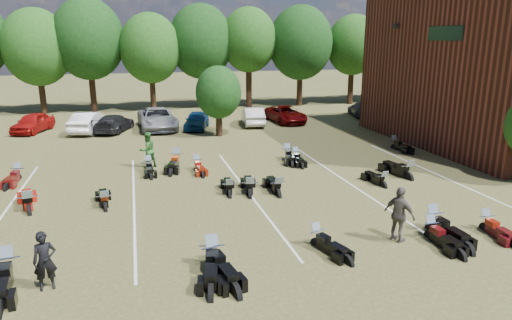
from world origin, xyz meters
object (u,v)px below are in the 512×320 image
object	(u,v)px
car_4	(197,120)
car_0	(33,123)
motorcycle_14	(19,180)
motorcycle_7	(30,213)
motorcycle_3	(317,246)
person_grey	(399,215)
motorcycle_0	(9,280)
person_black	(45,261)
person_green	(147,150)

from	to	relation	value
car_4	car_0	bearing A→B (deg)	-172.30
motorcycle_14	car_0	bearing A→B (deg)	103.68
car_4	motorcycle_7	world-z (taller)	car_4
car_4	motorcycle_3	bearing A→B (deg)	-70.42
person_grey	motorcycle_0	distance (m)	12.28
motorcycle_14	motorcycle_3	bearing A→B (deg)	-36.80
person_black	motorcycle_0	bearing A→B (deg)	134.28
person_black	motorcycle_0	xyz separation A→B (m)	(-1.18, 0.80, -0.84)
person_grey	motorcycle_3	world-z (taller)	person_grey
motorcycle_14	person_black	bearing A→B (deg)	-68.06
motorcycle_7	car_4	bearing A→B (deg)	-132.84
person_black	person_grey	distance (m)	11.05
car_4	motorcycle_14	world-z (taller)	car_4
motorcycle_14	motorcycle_7	bearing A→B (deg)	-67.31
motorcycle_3	motorcycle_7	distance (m)	11.45
car_4	person_green	distance (m)	10.93
person_green	motorcycle_0	size ratio (longest dim) A/B	0.77
person_black	person_grey	xyz separation A→B (m)	(11.04, 0.23, 0.13)
motorcycle_0	motorcycle_7	size ratio (longest dim) A/B	1.01
car_0	motorcycle_14	distance (m)	12.82
motorcycle_0	motorcycle_3	size ratio (longest dim) A/B	1.23
motorcycle_7	motorcycle_3	bearing A→B (deg)	136.31
person_black	motorcycle_0	distance (m)	1.66
person_green	motorcycle_3	xyz separation A→B (m)	(5.08, -11.33, -0.96)
motorcycle_7	motorcycle_14	bearing A→B (deg)	-87.36
person_green	person_grey	size ratio (longest dim) A/B	0.99
car_4	motorcycle_0	bearing A→B (deg)	-94.69
person_grey	car_0	bearing A→B (deg)	7.70
car_4	motorcycle_14	xyz separation A→B (m)	(-10.26, -10.82, -0.67)
motorcycle_7	motorcycle_14	distance (m)	5.13
motorcycle_3	motorcycle_7	size ratio (longest dim) A/B	0.82
car_0	car_4	world-z (taller)	car_0
motorcycle_0	person_black	bearing A→B (deg)	-40.39
car_4	motorcycle_3	distance (m)	21.53
motorcycle_0	motorcycle_14	world-z (taller)	motorcycle_0
motorcycle_3	motorcycle_14	size ratio (longest dim) A/B	0.95
motorcycle_0	motorcycle_3	xyz separation A→B (m)	(9.41, -0.24, 0.00)
motorcycle_0	motorcycle_14	size ratio (longest dim) A/B	1.17
person_black	car_4	bearing A→B (deg)	60.28
motorcycle_7	car_0	bearing A→B (deg)	-93.79
person_black	person_green	distance (m)	12.30
person_grey	motorcycle_3	distance (m)	2.99
person_grey	car_4	bearing A→B (deg)	-15.80
person_grey	motorcycle_3	xyz separation A→B (m)	(-2.81, 0.33, -0.97)
person_green	car_4	bearing A→B (deg)	-140.39
motorcycle_7	motorcycle_14	size ratio (longest dim) A/B	1.16
person_black	person_grey	world-z (taller)	person_grey
motorcycle_0	motorcycle_14	xyz separation A→B (m)	(-1.92, 10.44, 0.00)
car_4	person_green	size ratio (longest dim) A/B	2.03
person_black	motorcycle_3	size ratio (longest dim) A/B	0.83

